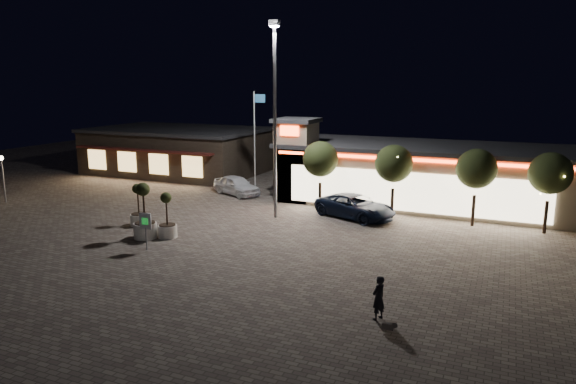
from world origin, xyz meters
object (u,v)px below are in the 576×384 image
at_px(pickup_truck, 355,206).
at_px(pedestrian, 379,298).
at_px(valet_sign, 145,224).
at_px(planter_mid, 145,221).
at_px(planter_left, 139,213).
at_px(white_sedan, 236,185).

xyz_separation_m(pickup_truck, pedestrian, (4.85, -13.87, 0.09)).
bearing_deg(valet_sign, planter_mid, 130.03).
xyz_separation_m(pedestrian, planter_left, (-16.60, 6.80, -0.04)).
bearing_deg(planter_mid, valet_sign, -49.97).
xyz_separation_m(white_sedan, pedestrian, (15.35, -16.94, 0.09)).
xyz_separation_m(pedestrian, valet_sign, (-13.14, 3.14, 0.56)).
distance_m(white_sedan, planter_mid, 12.11).
distance_m(pedestrian, planter_left, 17.94).
xyz_separation_m(pickup_truck, white_sedan, (-10.50, 3.07, 0.00)).
height_order(pickup_truck, planter_left, planter_left).
bearing_deg(planter_mid, planter_left, 136.01).
bearing_deg(pedestrian, valet_sign, -76.47).
bearing_deg(white_sedan, planter_left, -161.92).
height_order(planter_left, valet_sign, planter_left).
relative_size(pickup_truck, planter_mid, 1.70).
bearing_deg(planter_left, pickup_truck, 31.03).
bearing_deg(planter_mid, pedestrian, -18.43).
distance_m(white_sedan, valet_sign, 13.99).
height_order(pickup_truck, pedestrian, pedestrian).
relative_size(white_sedan, planter_left, 1.69).
bearing_deg(planter_left, planter_mid, -43.99).
distance_m(planter_left, valet_sign, 5.07).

